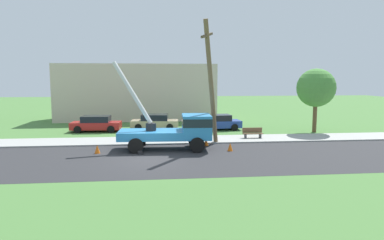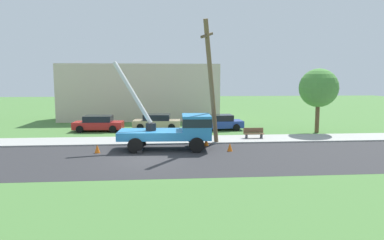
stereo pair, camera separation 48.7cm
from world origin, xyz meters
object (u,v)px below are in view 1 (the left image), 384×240
(parked_sedan_red, at_px, (96,124))
(traffic_cone_ahead, at_px, (230,147))
(parked_sedan_tan, at_px, (155,122))
(roadside_tree_near, at_px, (316,88))
(parked_sedan_blue, at_px, (217,122))
(park_bench, at_px, (253,133))
(leaning_utility_pole, at_px, (211,82))
(traffic_cone_behind, at_px, (97,149))
(utility_truck, at_px, (177,129))
(traffic_cone_curbside, at_px, (206,142))

(parked_sedan_red, bearing_deg, traffic_cone_ahead, -43.05)
(parked_sedan_red, xyz_separation_m, parked_sedan_tan, (5.30, 0.78, 0.00))
(traffic_cone_ahead, bearing_deg, parked_sedan_tan, 115.68)
(parked_sedan_tan, xyz_separation_m, roadside_tree_near, (14.26, -3.21, 3.24))
(parked_sedan_blue, relative_size, park_bench, 2.82)
(traffic_cone_ahead, distance_m, roadside_tree_near, 12.29)
(leaning_utility_pole, bearing_deg, traffic_cone_behind, -166.33)
(traffic_cone_behind, relative_size, parked_sedan_tan, 0.12)
(parked_sedan_red, height_order, parked_sedan_tan, same)
(parked_sedan_red, bearing_deg, traffic_cone_behind, -80.25)
(utility_truck, height_order, leaning_utility_pole, leaning_utility_pole)
(traffic_cone_ahead, bearing_deg, traffic_cone_behind, 178.85)
(traffic_cone_curbside, bearing_deg, traffic_cone_ahead, -55.84)
(utility_truck, relative_size, park_bench, 4.22)
(traffic_cone_behind, relative_size, parked_sedan_blue, 0.12)
(traffic_cone_ahead, xyz_separation_m, park_bench, (2.75, 4.29, 0.18))
(utility_truck, xyz_separation_m, park_bench, (6.20, 3.31, -0.95))
(parked_sedan_blue, relative_size, roadside_tree_near, 0.79)
(leaning_utility_pole, xyz_separation_m, roadside_tree_near, (10.26, 5.15, -0.58))
(parked_sedan_tan, distance_m, roadside_tree_near, 14.98)
(traffic_cone_behind, bearing_deg, leaning_utility_pole, 13.67)
(roadside_tree_near, bearing_deg, park_bench, -155.97)
(parked_sedan_red, xyz_separation_m, parked_sedan_blue, (11.10, -0.12, 0.00))
(parked_sedan_red, bearing_deg, roadside_tree_near, -7.08)
(parked_sedan_tan, bearing_deg, traffic_cone_behind, -109.76)
(parked_sedan_tan, bearing_deg, leaning_utility_pole, -64.43)
(utility_truck, bearing_deg, traffic_cone_curbside, 24.79)
(utility_truck, height_order, parked_sedan_blue, utility_truck)
(parked_sedan_tan, bearing_deg, utility_truck, -80.63)
(park_bench, relative_size, roadside_tree_near, 0.28)
(traffic_cone_behind, distance_m, park_bench, 12.15)
(parked_sedan_red, height_order, park_bench, parked_sedan_red)
(traffic_cone_ahead, xyz_separation_m, parked_sedan_blue, (0.80, 9.51, 0.43))
(traffic_cone_curbside, relative_size, roadside_tree_near, 0.10)
(parked_sedan_red, relative_size, park_bench, 2.80)
(utility_truck, relative_size, traffic_cone_curbside, 12.06)
(utility_truck, height_order, parked_sedan_red, utility_truck)
(traffic_cone_curbside, relative_size, parked_sedan_blue, 0.12)
(parked_sedan_blue, height_order, roadside_tree_near, roadside_tree_near)
(utility_truck, height_order, traffic_cone_ahead, utility_truck)
(utility_truck, bearing_deg, roadside_tree_near, 26.04)
(parked_sedan_red, bearing_deg, traffic_cone_curbside, -40.50)
(leaning_utility_pole, xyz_separation_m, parked_sedan_red, (-9.30, 7.58, -3.82))
(traffic_cone_ahead, relative_size, traffic_cone_curbside, 1.00)
(leaning_utility_pole, xyz_separation_m, parked_sedan_tan, (-4.00, 8.36, -3.82))
(traffic_cone_behind, bearing_deg, park_bench, 19.81)
(traffic_cone_ahead, bearing_deg, park_bench, 57.34)
(leaning_utility_pole, xyz_separation_m, parked_sedan_blue, (1.80, 7.47, -3.82))
(parked_sedan_red, xyz_separation_m, roadside_tree_near, (19.56, -2.43, 3.24))
(roadside_tree_near, bearing_deg, parked_sedan_tan, 167.32)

